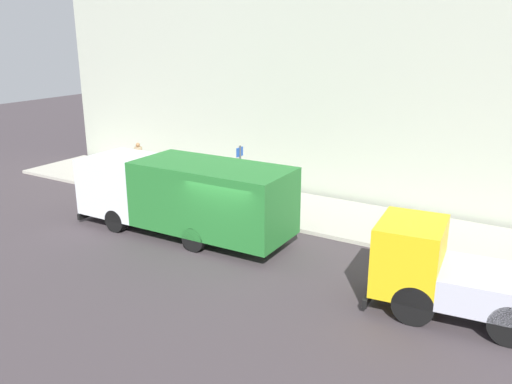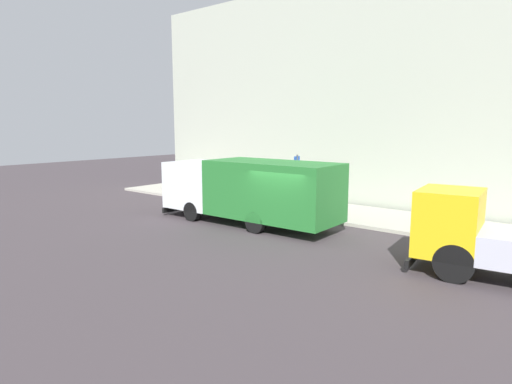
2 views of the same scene
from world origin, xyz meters
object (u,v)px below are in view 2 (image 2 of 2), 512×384
Objects in this scene: large_utility_truck at (249,189)px; traffic_cone_orange at (235,196)px; small_flatbed_truck at (497,238)px; street_sign_post at (297,179)px; pedestrian_walking at (245,183)px; pedestrian_third at (207,183)px; pedestrian_standing at (215,178)px.

traffic_cone_orange is (2.89, 3.38, -1.07)m from large_utility_truck.
traffic_cone_orange is (3.80, 13.10, -0.69)m from small_flatbed_truck.
street_sign_post reaches higher than small_flatbed_truck.
large_utility_truck reaches higher than small_flatbed_truck.
pedestrian_walking is at bearing 70.12° from street_sign_post.
small_flatbed_truck is at bearing -96.47° from large_utility_truck.
pedestrian_walking is 2.17m from pedestrian_third.
street_sign_post is (-0.21, -4.07, 1.28)m from traffic_cone_orange.
pedestrian_walking is 1.66m from traffic_cone_orange.
pedestrian_standing is at bearing -129.43° from pedestrian_walking.
pedestrian_walking is 4.97m from street_sign_post.
pedestrian_walking is 0.98× the size of pedestrian_third.
pedestrian_standing is at bearing 60.64° from traffic_cone_orange.
small_flatbed_truck is 9.74m from street_sign_post.
street_sign_post is at bearing -93.31° from pedestrian_third.
pedestrian_third is (-1.48, 1.58, 0.01)m from pedestrian_walking.
pedestrian_standing is at bearing 74.27° from street_sign_post.
small_flatbed_truck is 14.63m from pedestrian_walking.
pedestrian_walking is 0.60× the size of street_sign_post.
large_utility_truck is 1.53× the size of small_flatbed_truck.
pedestrian_walking is at bearing 20.63° from traffic_cone_orange.
street_sign_post reaches higher than large_utility_truck.
small_flatbed_truck is 2.00× the size of street_sign_post.
pedestrian_walking is at bearing 62.84° from small_flatbed_truck.
large_utility_truck is 5.03× the size of pedestrian_third.
pedestrian_third is 2.21m from traffic_cone_orange.
pedestrian_walking reaches higher than traffic_cone_orange.
pedestrian_standing is 3.88m from traffic_cone_orange.
small_flatbed_truck is 13.66m from traffic_cone_orange.
traffic_cone_orange is at bearing -10.30° from pedestrian_walking.
pedestrian_standing reaches higher than traffic_cone_orange.
traffic_cone_orange is at bearing 67.76° from small_flatbed_truck.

